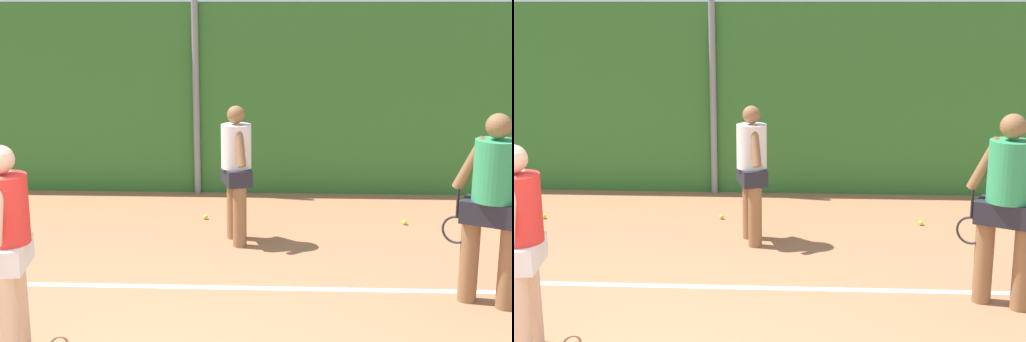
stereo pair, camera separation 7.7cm
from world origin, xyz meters
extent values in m
plane|color=#B2704C|center=(0.00, 2.05, 0.00)|extent=(29.09, 29.09, 0.00)
cube|color=#33702D|center=(0.00, 6.95, 1.45)|extent=(18.91, 0.25, 2.90)
cylinder|color=gray|center=(0.00, 6.77, 1.56)|extent=(0.10, 0.10, 3.12)
cube|color=white|center=(0.00, 2.96, 0.00)|extent=(13.82, 0.10, 0.01)
cylinder|color=beige|center=(-0.85, 1.22, 0.39)|extent=(0.18, 0.18, 0.79)
cylinder|color=beige|center=(-0.89, 1.57, 0.39)|extent=(0.18, 0.18, 0.79)
cube|color=white|center=(-0.87, 1.40, 0.89)|extent=(0.37, 0.56, 0.21)
cylinder|color=red|center=(-0.87, 1.40, 1.28)|extent=(0.39, 0.39, 0.56)
sphere|color=beige|center=(-0.87, 1.40, 1.69)|extent=(0.23, 0.23, 0.23)
cylinder|color=beige|center=(-0.90, 1.61, 1.32)|extent=(0.13, 0.32, 0.53)
cylinder|color=black|center=(-0.96, 1.69, 0.94)|extent=(0.03, 0.03, 0.28)
torus|color=#26262B|center=(-0.96, 1.69, 0.67)|extent=(0.06, 0.28, 0.28)
cylinder|color=#8C603D|center=(3.51, 2.57, 0.41)|extent=(0.18, 0.18, 0.83)
cylinder|color=#8C603D|center=(3.18, 2.74, 0.41)|extent=(0.18, 0.18, 0.83)
cube|color=#23232D|center=(3.34, 2.66, 0.94)|extent=(0.64, 0.54, 0.22)
cylinder|color=#339E60|center=(3.34, 2.66, 1.35)|extent=(0.41, 0.41, 0.59)
sphere|color=#8C603D|center=(3.34, 2.66, 1.77)|extent=(0.24, 0.24, 0.24)
cylinder|color=#8C603D|center=(3.14, 2.76, 1.39)|extent=(0.32, 0.22, 0.56)
cylinder|color=black|center=(3.04, 2.76, 1.00)|extent=(0.03, 0.03, 0.28)
torus|color=#26262B|center=(3.04, 2.76, 0.73)|extent=(0.26, 0.15, 0.28)
cylinder|color=#8C603D|center=(0.82, 4.29, 0.37)|extent=(0.17, 0.17, 0.74)
cylinder|color=#8C603D|center=(0.72, 4.60, 0.37)|extent=(0.17, 0.17, 0.74)
cube|color=#23232D|center=(0.77, 4.44, 0.84)|extent=(0.42, 0.56, 0.20)
cylinder|color=white|center=(0.77, 4.44, 1.21)|extent=(0.36, 0.36, 0.53)
sphere|color=#8C603D|center=(0.77, 4.44, 1.59)|extent=(0.21, 0.21, 0.21)
cylinder|color=#8C603D|center=(0.83, 4.25, 1.25)|extent=(0.16, 0.29, 0.50)
cylinder|color=#8C603D|center=(0.71, 4.64, 1.25)|extent=(0.16, 0.29, 0.50)
sphere|color=#CCDB33|center=(2.95, 5.25, 0.03)|extent=(0.07, 0.07, 0.07)
sphere|color=#CCDB33|center=(0.27, 5.38, 0.03)|extent=(0.07, 0.07, 0.07)
sphere|color=#CCDB33|center=(-2.16, 5.26, 0.03)|extent=(0.07, 0.07, 0.07)
camera|label=1|loc=(1.39, -4.09, 2.89)|focal=51.06mm
camera|label=2|loc=(1.47, -4.09, 2.89)|focal=51.06mm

